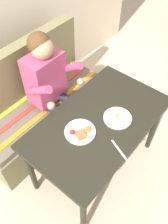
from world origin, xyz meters
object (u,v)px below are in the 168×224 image
Objects in this scene: plate_breakfast at (80,132)px; person at (51,83)px; knife at (120,150)px; table at (98,127)px; couch at (39,108)px; plate_eggs at (118,118)px.

person is at bearing 65.91° from plate_breakfast.
person is at bearing 99.46° from knife.
person is 5.10× the size of plate_breakfast.
couch is (0.00, 0.76, -0.32)m from table.
person is (0.06, -0.17, 0.41)m from couch.
person reaches higher than plate_eggs.
knife is (-0.19, -0.87, -0.01)m from person.
plate_breakfast is at bearing 169.38° from table.
person is at bearing -70.17° from couch.
plate_breakfast is at bearing 154.87° from plate_eggs.
plate_breakfast is (-0.19, -0.73, 0.41)m from couch.
plate_breakfast is (-0.25, -0.55, 0.00)m from person.
table is 0.83m from couch.
table is at bearing 136.72° from plate_eggs.
table is at bearing -10.62° from plate_breakfast.
couch is at bearing 104.81° from knife.
couch is 7.20× the size of knife.
plate_eggs is at bearing 58.99° from knife.
plate_breakfast reaches higher than table.
plate_eggs is (0.30, -0.14, -0.00)m from plate_breakfast.
knife is at bearing -142.61° from plate_eggs.
plate_breakfast is at bearing -114.09° from person.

